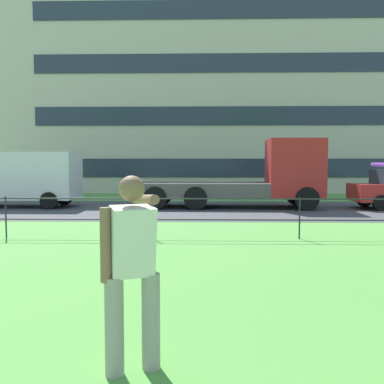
{
  "coord_description": "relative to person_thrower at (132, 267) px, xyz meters",
  "views": [
    {
      "loc": [
        1.26,
        2.32,
        1.78
      ],
      "look_at": [
        1.06,
        9.36,
        1.33
      ],
      "focal_mm": 41.29,
      "sensor_mm": 36.0,
      "label": 1
    }
  ],
  "objects": [
    {
      "name": "apartment_building_background",
      "position": [
        3.96,
        27.54,
        5.39
      ],
      "size": [
        32.07,
        10.5,
        12.58
      ],
      "color": "beige",
      "rests_on": "ground"
    },
    {
      "name": "park_fence",
      "position": [
        -0.65,
        6.73,
        -0.24
      ],
      "size": [
        28.12,
        0.04,
        1.0
      ],
      "color": "#232328",
      "rests_on": "ground"
    },
    {
      "name": "panel_van_far_right",
      "position": [
        -7.11,
        14.21,
        0.36
      ],
      "size": [
        5.0,
        2.11,
        2.24
      ],
      "color": "white",
      "rests_on": "ground"
    },
    {
      "name": "street_strip",
      "position": [
        -0.65,
        13.35,
        -0.91
      ],
      "size": [
        80.0,
        7.36,
        0.01
      ],
      "primitive_type": "cube",
      "color": "#424247",
      "rests_on": "ground"
    },
    {
      "name": "flatbed_truck_far_left",
      "position": [
        2.75,
        14.2,
        0.31
      ],
      "size": [
        7.36,
        2.6,
        2.75
      ],
      "color": "#B22323",
      "rests_on": "ground"
    },
    {
      "name": "frisbee",
      "position": [
        2.59,
        1.23,
        0.86
      ],
      "size": [
        0.32,
        0.32,
        0.05
      ],
      "color": "purple"
    },
    {
      "name": "person_thrower",
      "position": [
        0.0,
        0.0,
        0.0
      ],
      "size": [
        0.48,
        0.87,
        1.68
      ],
      "color": "gray",
      "rests_on": "ground"
    }
  ]
}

